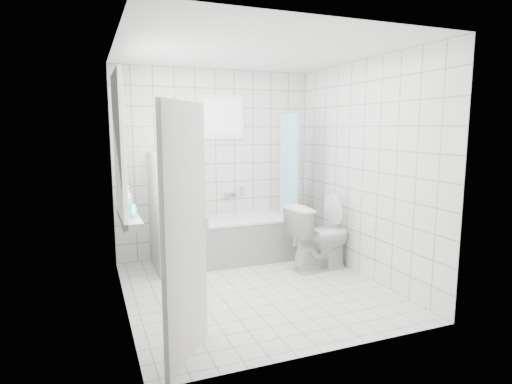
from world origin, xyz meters
name	(u,v)px	position (x,y,z in m)	size (l,w,h in m)	color
ground	(255,289)	(0.00, 0.00, 0.00)	(3.00, 3.00, 0.00)	white
ceiling	(255,51)	(0.00, 0.00, 2.60)	(3.00, 3.00, 0.00)	white
wall_back	(216,164)	(0.00, 1.50, 1.30)	(2.80, 0.02, 2.60)	white
wall_front	(327,194)	(0.00, -1.50, 1.30)	(2.80, 0.02, 2.60)	white
wall_left	(120,180)	(-1.40, 0.00, 1.30)	(0.02, 3.00, 2.60)	white
wall_right	(363,170)	(1.40, 0.00, 1.30)	(0.02, 3.00, 2.60)	white
window_left	(121,148)	(-1.35, 0.30, 1.60)	(0.01, 0.90, 1.40)	white
window_back	(223,117)	(0.10, 1.46, 1.95)	(0.50, 0.01, 0.50)	white
window_sill	(129,218)	(-1.31, 0.30, 0.86)	(0.18, 1.02, 0.08)	white
door	(186,234)	(-1.02, -1.15, 1.00)	(0.04, 0.80, 2.00)	silver
bathtub	(230,239)	(0.08, 1.12, 0.29)	(1.79, 0.77, 0.58)	white
partition_wall	(159,212)	(-0.88, 1.07, 0.75)	(0.15, 0.85, 1.50)	white
tiled_ledge	(292,229)	(1.15, 1.38, 0.28)	(0.40, 0.24, 0.55)	white
toilet	(320,237)	(1.03, 0.34, 0.43)	(0.48, 0.83, 0.85)	white
curtain_rod	(288,113)	(0.92, 1.10, 2.00)	(0.02, 0.02, 0.80)	silver
shower_curtain	(291,179)	(0.92, 0.97, 1.10)	(0.14, 0.48, 1.78)	#49AED6
tub_faucet	(229,195)	(0.18, 1.46, 0.85)	(0.18, 0.06, 0.06)	silver
sill_bottles	(129,204)	(-1.30, 0.34, 1.01)	(0.19, 0.59, 0.28)	#33E9E3
ledge_bottles	(293,204)	(1.14, 1.34, 0.67)	(0.19, 0.18, 0.25)	#158231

